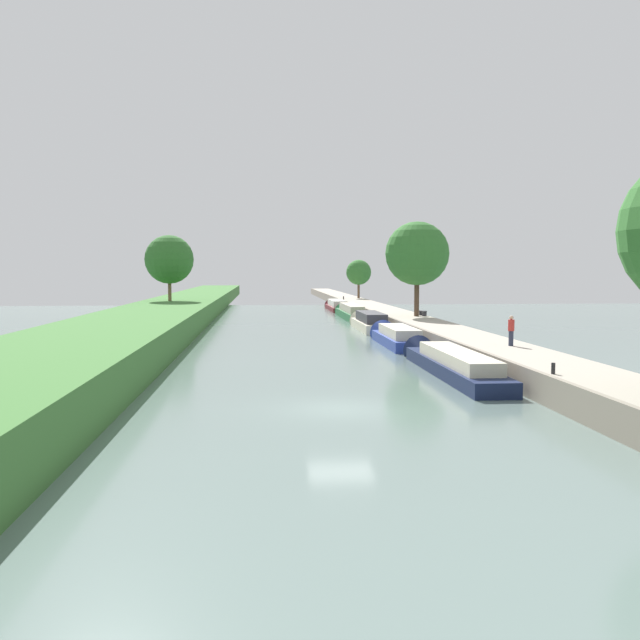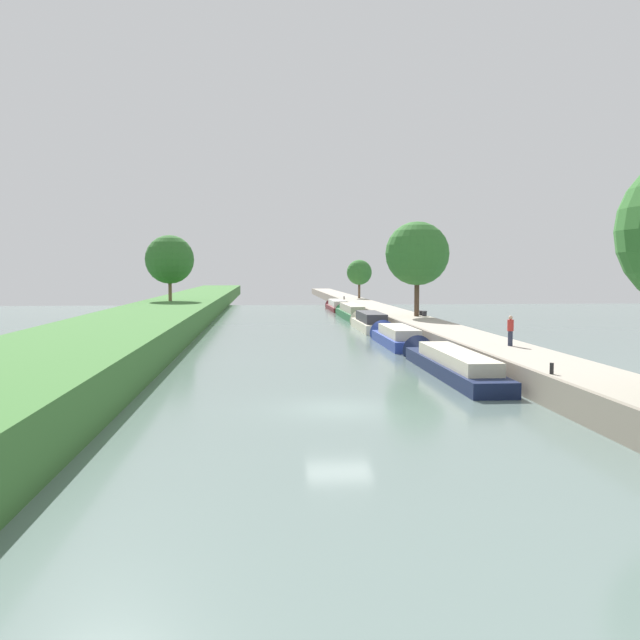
% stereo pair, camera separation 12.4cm
% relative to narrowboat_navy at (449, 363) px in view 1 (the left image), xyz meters
% --- Properties ---
extents(ground_plane, '(160.00, 160.00, 0.00)m').
position_rel_narrowboat_navy_xyz_m(ground_plane, '(-6.63, -8.60, -0.54)').
color(ground_plane, slate).
extents(left_grassy_bank, '(8.19, 260.00, 1.97)m').
position_rel_narrowboat_navy_xyz_m(left_grassy_bank, '(-18.96, -8.60, 0.44)').
color(left_grassy_bank, '#3D7033').
rests_on(left_grassy_bank, ground_plane).
extents(right_towpath, '(3.79, 260.00, 1.19)m').
position_rel_narrowboat_navy_xyz_m(right_towpath, '(3.50, -8.60, 0.05)').
color(right_towpath, '#A89E8E').
rests_on(right_towpath, ground_plane).
extents(stone_quay, '(0.25, 260.00, 1.24)m').
position_rel_narrowboat_navy_xyz_m(stone_quay, '(1.48, -8.60, 0.07)').
color(stone_quay, gray).
rests_on(stone_quay, ground_plane).
extents(narrowboat_navy, '(2.02, 14.53, 1.93)m').
position_rel_narrowboat_navy_xyz_m(narrowboat_navy, '(0.00, 0.00, 0.00)').
color(narrowboat_navy, '#141E42').
rests_on(narrowboat_navy, ground_plane).
extents(narrowboat_blue, '(2.18, 10.80, 2.07)m').
position_rel_narrowboat_navy_xyz_m(narrowboat_blue, '(-0.10, 13.99, 0.01)').
color(narrowboat_blue, '#283D93').
rests_on(narrowboat_blue, ground_plane).
extents(narrowboat_cream, '(2.17, 11.23, 2.26)m').
position_rel_narrowboat_navy_xyz_m(narrowboat_cream, '(-0.09, 26.50, 0.10)').
color(narrowboat_cream, beige).
rests_on(narrowboat_cream, ground_plane).
extents(narrowboat_green, '(1.82, 15.73, 2.07)m').
position_rel_narrowboat_navy_xyz_m(narrowboat_green, '(0.08, 41.08, 0.12)').
color(narrowboat_green, '#1E6033').
rests_on(narrowboat_green, ground_plane).
extents(narrowboat_maroon, '(1.96, 12.71, 2.04)m').
position_rel_narrowboat_navy_xyz_m(narrowboat_maroon, '(0.18, 57.22, 0.01)').
color(narrowboat_maroon, maroon).
rests_on(narrowboat_maroon, ground_plane).
extents(tree_rightbank_midnear, '(5.72, 5.72, 8.50)m').
position_rel_narrowboat_navy_xyz_m(tree_rightbank_midnear, '(4.22, 26.22, 6.27)').
color(tree_rightbank_midnear, '#4C3828').
rests_on(tree_rightbank_midnear, right_towpath).
extents(tree_rightbank_midfar, '(3.72, 3.72, 5.72)m').
position_rel_narrowboat_navy_xyz_m(tree_rightbank_midfar, '(4.61, 66.46, 4.48)').
color(tree_rightbank_midfar, brown).
rests_on(tree_rightbank_midfar, right_towpath).
extents(tree_leftbank_downstream, '(5.34, 5.34, 7.21)m').
position_rel_narrowboat_navy_xyz_m(tree_leftbank_downstream, '(-19.82, 42.02, 5.97)').
color(tree_leftbank_downstream, brown).
rests_on(tree_leftbank_downstream, left_grassy_bank).
extents(person_walking, '(0.34, 0.34, 1.66)m').
position_rel_narrowboat_navy_xyz_m(person_walking, '(3.92, 1.81, 1.52)').
color(person_walking, '#282D42').
rests_on(person_walking, right_towpath).
extents(mooring_bollard_near, '(0.16, 0.16, 0.45)m').
position_rel_narrowboat_navy_xyz_m(mooring_bollard_near, '(1.91, -8.26, 0.87)').
color(mooring_bollard_near, black).
rests_on(mooring_bollard_near, right_towpath).
extents(mooring_bollard_far, '(0.16, 0.16, 0.45)m').
position_rel_narrowboat_navy_xyz_m(mooring_bollard_far, '(1.91, 62.66, 0.87)').
color(mooring_bollard_far, black).
rests_on(mooring_bollard_far, right_towpath).
extents(park_bench, '(0.44, 1.50, 0.47)m').
position_rel_narrowboat_navy_xyz_m(park_bench, '(4.94, 26.79, 0.99)').
color(park_bench, '#333338').
rests_on(park_bench, right_towpath).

